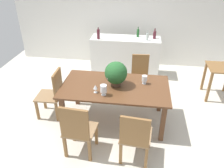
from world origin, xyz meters
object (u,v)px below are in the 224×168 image
object	(u,v)px
chair_near_left	(77,129)
chair_near_right	(135,136)
chair_head_end	(54,92)
wine_bottle_tall	(147,37)
chair_far_right	(140,75)
wine_bottle_green	(138,33)
wine_bottle_clear	(155,35)
dining_table	(115,91)
wine_bottle_dark	(98,34)
wine_glass	(95,87)
crystal_vase_center_near	(104,89)
kitchen_counter	(125,56)
flower_centerpiece	(116,73)
side_table	(221,74)
crystal_vase_left	(144,79)

from	to	relation	value
chair_near_left	chair_near_right	size ratio (longest dim) A/B	1.05
chair_head_end	wine_bottle_tall	world-z (taller)	wine_bottle_tall
chair_far_right	wine_bottle_green	bearing A→B (deg)	91.85
chair_near_left	wine_bottle_clear	size ratio (longest dim) A/B	3.86
dining_table	wine_bottle_dark	xyz separation A→B (m)	(-0.66, 1.88, 0.44)
chair_far_right	chair_near_right	xyz separation A→B (m)	(-0.00, -1.93, -0.00)
chair_near_right	dining_table	bearing A→B (deg)	-61.01
wine_bottle_clear	wine_bottle_dark	bearing A→B (deg)	-171.12
chair_near_left	wine_glass	xyz separation A→B (m)	(0.14, 0.71, 0.33)
wine_bottle_tall	wine_bottle_green	distance (m)	0.33
crystal_vase_center_near	kitchen_counter	bearing A→B (deg)	86.16
kitchen_counter	wine_bottle_tall	world-z (taller)	wine_bottle_tall
wine_bottle_green	wine_bottle_clear	size ratio (longest dim) A/B	1.02
chair_head_end	flower_centerpiece	distance (m)	1.29
wine_bottle_dark	wine_bottle_clear	size ratio (longest dim) A/B	1.13
wine_bottle_green	side_table	distance (m)	2.18
wine_bottle_clear	crystal_vase_center_near	bearing A→B (deg)	-109.77
chair_near_right	side_table	world-z (taller)	chair_near_right
chair_far_right	flower_centerpiece	bearing A→B (deg)	-118.20
flower_centerpiece	crystal_vase_center_near	world-z (taller)	flower_centerpiece
crystal_vase_left	kitchen_counter	world-z (taller)	kitchen_counter
crystal_vase_center_near	kitchen_counter	xyz separation A→B (m)	(0.16, 2.37, -0.39)
wine_bottle_dark	crystal_vase_center_near	bearing A→B (deg)	-76.97
crystal_vase_center_near	dining_table	bearing A→B (deg)	64.91
dining_table	wine_bottle_dark	bearing A→B (deg)	109.35
wine_bottle_tall	chair_head_end	bearing A→B (deg)	-131.64
chair_near_right	wine_bottle_tall	size ratio (longest dim) A/B	3.74
dining_table	wine_bottle_green	size ratio (longest dim) A/B	7.46
side_table	chair_near_right	bearing A→B (deg)	-129.22
wine_glass	wine_bottle_tall	size ratio (longest dim) A/B	0.59
flower_centerpiece	wine_bottle_green	distance (m)	2.16
kitchen_counter	side_table	xyz separation A→B (m)	(2.16, -0.88, 0.07)
chair_head_end	wine_glass	xyz separation A→B (m)	(0.88, -0.26, 0.34)
chair_near_right	flower_centerpiece	world-z (taller)	flower_centerpiece
chair_head_end	wine_bottle_tall	size ratio (longest dim) A/B	3.91
wine_bottle_dark	crystal_vase_left	bearing A→B (deg)	-55.63
kitchen_counter	dining_table	bearing A→B (deg)	-90.23
chair_near_left	wine_bottle_green	bearing A→B (deg)	-98.87
chair_head_end	wine_bottle_green	size ratio (longest dim) A/B	3.77
chair_far_right	wine_bottle_dark	world-z (taller)	wine_bottle_dark
crystal_vase_center_near	side_table	xyz separation A→B (m)	(2.32, 1.49, -0.32)
chair_head_end	side_table	world-z (taller)	chair_head_end
wine_glass	side_table	distance (m)	2.87
chair_near_right	flower_centerpiece	bearing A→B (deg)	-62.23
wine_bottle_tall	kitchen_counter	bearing A→B (deg)	169.21
wine_bottle_dark	wine_bottle_clear	xyz separation A→B (m)	(1.38, 0.22, -0.02)
wine_glass	crystal_vase_center_near	bearing A→B (deg)	-22.60
wine_glass	wine_bottle_green	xyz separation A→B (m)	(0.61, 2.43, 0.22)
wine_bottle_clear	side_table	bearing A→B (deg)	-32.70
flower_centerpiece	wine_glass	xyz separation A→B (m)	(-0.31, -0.29, -0.14)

